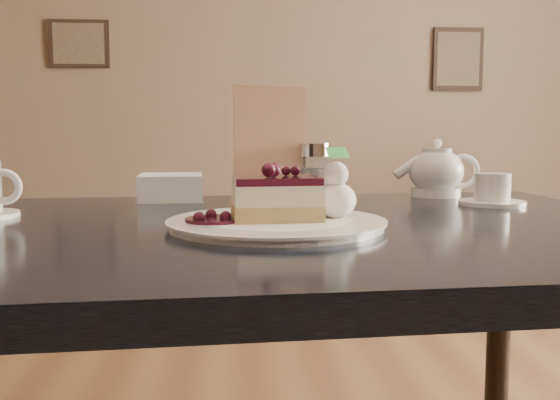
{
  "coord_description": "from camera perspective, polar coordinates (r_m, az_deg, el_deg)",
  "views": [
    {
      "loc": [
        -0.22,
        -0.54,
        0.96
      ],
      "look_at": [
        -0.15,
        0.32,
        0.87
      ],
      "focal_mm": 40.0,
      "sensor_mm": 36.0,
      "label": 1
    }
  ],
  "objects": [
    {
      "name": "tea_set",
      "position": [
        1.4,
        14.96,
        2.09
      ],
      "size": [
        0.24,
        0.29,
        0.11
      ],
      "color": "white",
      "rests_on": "main_table"
    },
    {
      "name": "sugar_shaker",
      "position": [
        1.31,
        3.23,
        2.66
      ],
      "size": [
        0.07,
        0.07,
        0.12
      ],
      "color": "white",
      "rests_on": "main_table"
    },
    {
      "name": "dessert_plate",
      "position": [
        0.94,
        -0.33,
        -2.21
      ],
      "size": [
        0.32,
        0.32,
        0.01
      ],
      "primitive_type": "cylinder",
      "color": "white",
      "rests_on": "main_table"
    },
    {
      "name": "menu_card",
      "position": [
        1.33,
        -0.98,
        5.23
      ],
      "size": [
        0.15,
        0.04,
        0.24
      ],
      "primitive_type": "cube",
      "rotation": [
        0.0,
        0.0,
        0.06
      ],
      "color": "beige",
      "rests_on": "main_table"
    },
    {
      "name": "whipped_cream",
      "position": [
        0.96,
        5.07,
        0.01
      ],
      "size": [
        0.06,
        0.06,
        0.06
      ],
      "color": "white",
      "rests_on": "dessert_plate"
    },
    {
      "name": "berry_sauce",
      "position": [
        0.92,
        -6.0,
        -1.81
      ],
      "size": [
        0.09,
        0.09,
        0.01
      ],
      "primitive_type": "cylinder",
      "color": "black",
      "rests_on": "dessert_plate"
    },
    {
      "name": "napkin_stack",
      "position": [
        1.33,
        -9.94,
        1.16
      ],
      "size": [
        0.14,
        0.14,
        0.05
      ],
      "primitive_type": "cube",
      "rotation": [
        0.0,
        0.0,
        0.06
      ],
      "color": "white",
      "rests_on": "main_table"
    },
    {
      "name": "cheesecake_slice",
      "position": [
        0.93,
        -0.33,
        0.11
      ],
      "size": [
        0.14,
        0.1,
        0.07
      ],
      "rotation": [
        0.0,
        0.0,
        0.06
      ],
      "color": "tan",
      "rests_on": "dessert_plate"
    },
    {
      "name": "main_table",
      "position": [
        1.01,
        -0.75,
        -6.92
      ],
      "size": [
        1.36,
        0.95,
        0.82
      ],
      "rotation": [
        0.0,
        0.0,
        0.06
      ],
      "color": "black",
      "rests_on": "ground"
    }
  ]
}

